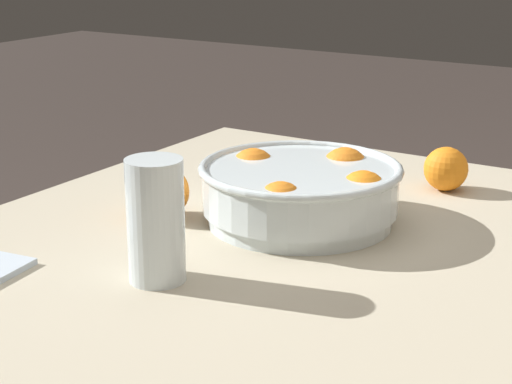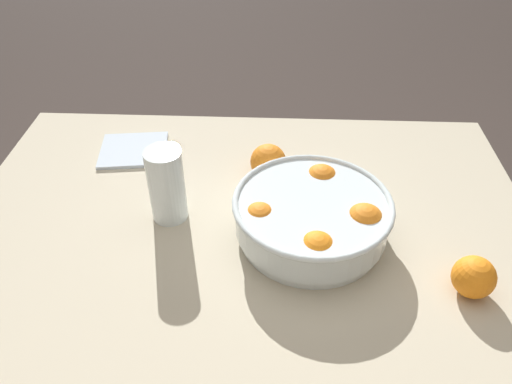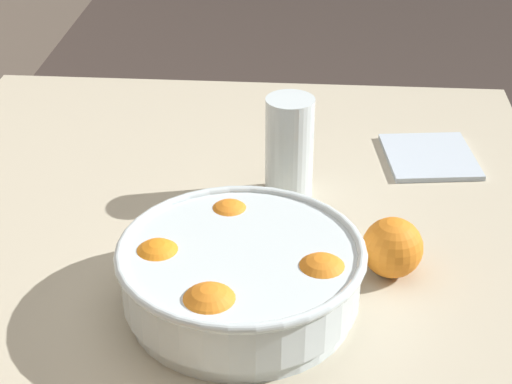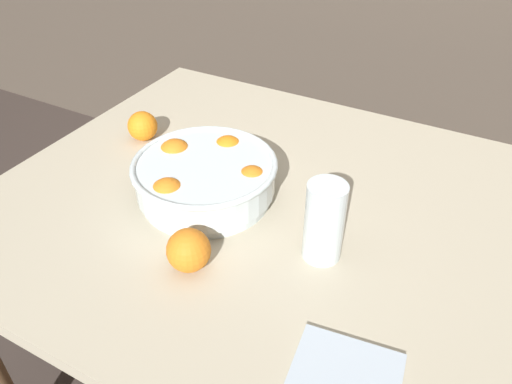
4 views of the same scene
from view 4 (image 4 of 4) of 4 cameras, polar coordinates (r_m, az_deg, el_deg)
dining_table at (r=1.06m, az=1.48°, el=-4.38°), size 1.12×0.95×0.70m
fruit_bowl at (r=1.01m, az=-5.85°, el=1.73°), size 0.29×0.29×0.09m
juice_glass at (r=0.86m, az=7.77°, el=-3.82°), size 0.07×0.07×0.15m
orange_loose_near_bowl at (r=1.23m, az=-12.84°, el=7.36°), size 0.07×0.07×0.07m
orange_loose_front at (r=0.86m, az=-7.71°, el=-6.61°), size 0.08×0.08×0.08m
napkin at (r=0.75m, az=10.09°, el=-20.27°), size 0.17×0.15×0.01m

